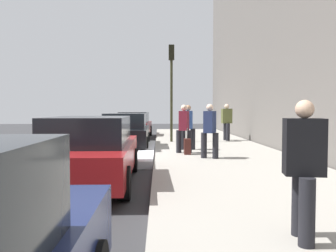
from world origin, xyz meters
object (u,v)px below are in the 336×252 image
object	(u,v)px
pedestrian_burgundy_coat	(184,127)
rolling_suitcase	(187,146)
pedestrian_olive_coat	(227,121)
pedestrian_black_coat	(304,166)
parked_car_black	(126,131)
parked_car_maroon	(134,125)
parked_car_red	(91,151)
pedestrian_navy_coat	(210,129)
traffic_light_pole	(171,77)
pedestrian_blue_coat	(188,126)

from	to	relation	value
pedestrian_burgundy_coat	rolling_suitcase	distance (m)	0.76
pedestrian_olive_coat	pedestrian_black_coat	xyz separation A→B (m)	(-13.28, 1.67, -0.09)
rolling_suitcase	pedestrian_burgundy_coat	bearing A→B (deg)	11.80
parked_car_black	parked_car_maroon	xyz separation A→B (m)	(6.47, 0.10, -0.00)
parked_car_black	rolling_suitcase	distance (m)	3.65
pedestrian_olive_coat	pedestrian_black_coat	size ratio (longest dim) A/B	1.10
parked_car_red	parked_car_black	bearing A→B (deg)	-1.17
pedestrian_olive_coat	pedestrian_navy_coat	size ratio (longest dim) A/B	1.06
pedestrian_navy_coat	traffic_light_pole	bearing A→B (deg)	9.68
pedestrian_navy_coat	pedestrian_burgundy_coat	bearing A→B (deg)	26.96
parked_car_black	pedestrian_black_coat	xyz separation A→B (m)	(-10.72, -3.03, 0.26)
parked_car_maroon	traffic_light_pole	xyz separation A→B (m)	(-4.46, -2.06, 2.45)
pedestrian_olive_coat	traffic_light_pole	bearing A→B (deg)	101.30
pedestrian_black_coat	rolling_suitcase	xyz separation A→B (m)	(7.92, 0.70, -0.60)
parked_car_black	pedestrian_burgundy_coat	xyz separation A→B (m)	(-2.39, -2.24, 0.29)
pedestrian_blue_coat	parked_car_maroon	bearing A→B (deg)	18.10
pedestrian_olive_coat	pedestrian_burgundy_coat	bearing A→B (deg)	153.63
parked_car_red	pedestrian_olive_coat	world-z (taller)	pedestrian_olive_coat
pedestrian_burgundy_coat	traffic_light_pole	bearing A→B (deg)	3.68
rolling_suitcase	parked_car_maroon	bearing A→B (deg)	14.67
parked_car_red	pedestrian_burgundy_coat	distance (m)	5.09
pedestrian_navy_coat	parked_car_red	bearing A→B (deg)	135.11
pedestrian_blue_coat	traffic_light_pole	world-z (taller)	traffic_light_pole
rolling_suitcase	pedestrian_blue_coat	bearing A→B (deg)	-5.59
parked_car_red	pedestrian_olive_coat	xyz separation A→B (m)	(9.44, -4.84, 0.35)
parked_car_maroon	pedestrian_olive_coat	distance (m)	6.20
parked_car_maroon	pedestrian_navy_coat	bearing A→B (deg)	-163.45
pedestrian_blue_coat	pedestrian_burgundy_coat	distance (m)	1.04
parked_car_maroon	pedestrian_navy_coat	xyz separation A→B (m)	(-10.25, -3.05, 0.29)
parked_car_black	rolling_suitcase	world-z (taller)	parked_car_black
parked_car_red	pedestrian_burgundy_coat	bearing A→B (deg)	-27.98
pedestrian_blue_coat	pedestrian_burgundy_coat	bearing A→B (deg)	167.54
pedestrian_burgundy_coat	pedestrian_black_coat	distance (m)	8.36
pedestrian_burgundy_coat	pedestrian_navy_coat	size ratio (longest dim) A/B	1.00
parked_car_red	parked_car_maroon	bearing A→B (deg)	-0.18
parked_car_black	pedestrian_black_coat	size ratio (longest dim) A/B	2.78
parked_car_red	pedestrian_burgundy_coat	size ratio (longest dim) A/B	2.85
parked_car_black	pedestrian_olive_coat	world-z (taller)	pedestrian_olive_coat
parked_car_red	pedestrian_black_coat	bearing A→B (deg)	-140.49
pedestrian_olive_coat	pedestrian_burgundy_coat	xyz separation A→B (m)	(-4.95, 2.46, -0.06)
parked_car_black	pedestrian_navy_coat	world-z (taller)	pedestrian_navy_coat
parked_car_black	traffic_light_pole	bearing A→B (deg)	-44.18
pedestrian_blue_coat	pedestrian_burgundy_coat	world-z (taller)	pedestrian_blue_coat
traffic_light_pole	rolling_suitcase	xyz separation A→B (m)	(-4.81, -0.37, -2.79)
pedestrian_blue_coat	pedestrian_black_coat	size ratio (longest dim) A/B	1.04
pedestrian_black_coat	parked_car_red	bearing A→B (deg)	39.51
parked_car_maroon	pedestrian_olive_coat	world-z (taller)	pedestrian_olive_coat
parked_car_black	pedestrian_navy_coat	bearing A→B (deg)	-142.04
parked_car_red	traffic_light_pole	xyz separation A→B (m)	(8.89, -2.10, 2.45)
parked_car_maroon	traffic_light_pole	distance (m)	5.49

